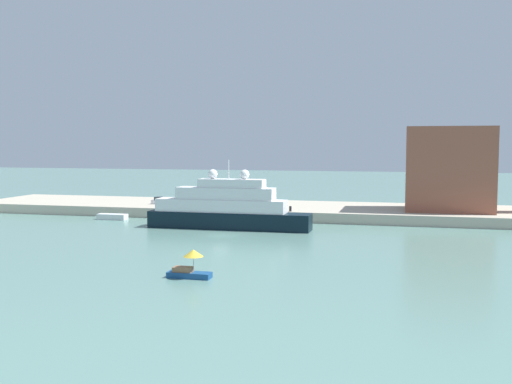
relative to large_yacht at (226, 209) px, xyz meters
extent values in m
plane|color=slate|center=(1.22, -6.85, -3.09)|extent=(400.00, 400.00, 0.00)
cube|color=#B7AD99|center=(1.22, 19.23, -2.22)|extent=(110.00, 20.17, 1.73)
cube|color=black|center=(0.38, 0.00, -1.81)|extent=(25.20, 3.92, 2.56)
cube|color=white|center=(-0.88, 0.00, 0.44)|extent=(20.16, 3.60, 1.93)
cube|color=white|center=(-0.12, 0.00, 2.32)|extent=(15.12, 3.29, 1.82)
cube|color=white|center=(0.89, 0.00, 3.88)|extent=(10.08, 2.98, 1.30)
cylinder|color=silver|center=(0.38, 0.00, 5.99)|extent=(0.16, 0.16, 2.92)
sphere|color=white|center=(2.90, 0.00, 5.26)|extent=(1.46, 1.46, 1.46)
sphere|color=white|center=(-2.14, 0.00, 5.26)|extent=(1.46, 1.46, 1.46)
cube|color=navy|center=(6.21, -32.82, -2.80)|extent=(4.29, 1.41, 0.56)
cube|color=#8C6647|center=(5.57, -32.82, -2.28)|extent=(1.89, 1.13, 0.48)
cylinder|color=#B2B2B2|center=(6.64, -32.82, -1.75)|extent=(0.06, 0.06, 1.54)
cone|color=gold|center=(6.64, -32.82, -0.63)|extent=(1.96, 1.96, 0.69)
cube|color=silver|center=(-22.16, 5.72, -2.61)|extent=(5.12, 1.81, 0.95)
cube|color=#93513D|center=(33.54, 18.23, 5.67)|extent=(14.02, 10.71, 14.06)
cube|color=silver|center=(-17.46, 16.29, -0.97)|extent=(3.81, 1.66, 0.78)
cube|color=#262D33|center=(-17.65, 16.29, -0.30)|extent=(2.29, 1.49, 0.57)
cylinder|color=maroon|center=(-14.35, 11.48, -0.60)|extent=(0.36, 0.36, 1.53)
sphere|color=tan|center=(-14.35, 11.48, 0.29)|extent=(0.24, 0.24, 0.24)
cylinder|color=black|center=(8.00, 10.25, -0.92)|extent=(0.41, 0.41, 0.88)
camera|label=1|loc=(26.22, -86.15, 9.91)|focal=41.61mm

